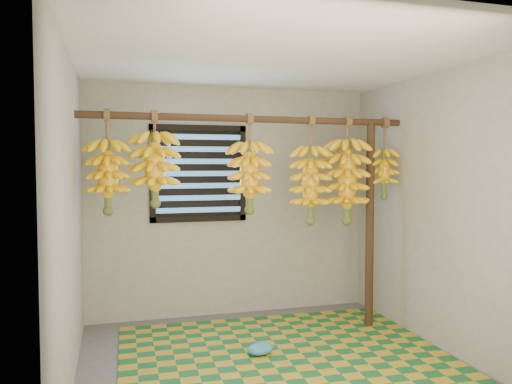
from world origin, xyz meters
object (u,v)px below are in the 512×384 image
object	(u,v)px
plastic_bag	(260,349)
banana_bunch_c	(250,177)
banana_bunch_b	(155,169)
banana_bunch_d	(311,185)
banana_bunch_a	(108,177)
banana_bunch_f	(384,173)
woven_mat	(284,355)
banana_bunch_e	(347,181)
support_post	(370,225)

from	to	relation	value
plastic_bag	banana_bunch_c	distance (m)	1.48
banana_bunch_b	banana_bunch_d	distance (m)	1.44
plastic_bag	banana_bunch_a	distance (m)	1.92
banana_bunch_d	plastic_bag	bearing A→B (deg)	-144.78
banana_bunch_d	banana_bunch_f	size ratio (longest dim) A/B	1.27
woven_mat	banana_bunch_a	distance (m)	2.09
banana_bunch_e	woven_mat	bearing A→B (deg)	-148.29
woven_mat	banana_bunch_f	bearing A→B (deg)	22.49
banana_bunch_a	banana_bunch_e	world-z (taller)	same
banana_bunch_d	banana_bunch_b	bearing A→B (deg)	180.00
banana_bunch_c	banana_bunch_d	world-z (taller)	same
plastic_bag	banana_bunch_e	distance (m)	1.75
banana_bunch_e	banana_bunch_f	distance (m)	0.40
support_post	banana_bunch_f	size ratio (longest dim) A/B	2.51
woven_mat	plastic_bag	xyz separation A→B (m)	(-0.19, 0.06, 0.05)
banana_bunch_b	banana_bunch_f	xyz separation A→B (m)	(2.21, 0.00, -0.05)
woven_mat	banana_bunch_f	world-z (taller)	banana_bunch_f
banana_bunch_e	banana_bunch_f	bearing A→B (deg)	-0.00
banana_bunch_a	banana_bunch_f	size ratio (longest dim) A/B	1.09
woven_mat	banana_bunch_f	distance (m)	1.99
banana_bunch_c	plastic_bag	bearing A→B (deg)	-93.67
support_post	woven_mat	distance (m)	1.53
support_post	banana_bunch_a	size ratio (longest dim) A/B	2.30
banana_bunch_b	banana_bunch_f	size ratio (longest dim) A/B	1.02
support_post	banana_bunch_f	world-z (taller)	banana_bunch_f
banana_bunch_d	banana_bunch_e	world-z (taller)	same
woven_mat	banana_bunch_d	distance (m)	1.55
banana_bunch_a	banana_bunch_d	size ratio (longest dim) A/B	0.86
banana_bunch_a	woven_mat	bearing A→B (deg)	-19.74
banana_bunch_e	banana_bunch_c	bearing A→B (deg)	-180.00
woven_mat	banana_bunch_e	xyz separation A→B (m)	(0.81, 0.50, 1.43)
support_post	banana_bunch_e	bearing A→B (deg)	180.00
banana_bunch_e	banana_bunch_b	bearing A→B (deg)	-180.00
support_post	banana_bunch_c	size ratio (longest dim) A/B	2.24
banana_bunch_a	banana_bunch_d	world-z (taller)	same
woven_mat	banana_bunch_d	xyz separation A→B (m)	(0.43, 0.50, 1.40)
support_post	banana_bunch_c	distance (m)	1.31
woven_mat	banana_bunch_f	size ratio (longest dim) A/B	3.36
plastic_bag	banana_bunch_b	xyz separation A→B (m)	(-0.81, 0.44, 1.49)
plastic_bag	banana_bunch_f	size ratio (longest dim) A/B	0.30
banana_bunch_b	banana_bunch_c	bearing A→B (deg)	0.00
banana_bunch_b	banana_bunch_d	world-z (taller)	same
support_post	banana_bunch_f	distance (m)	0.53
support_post	woven_mat	world-z (taller)	support_post
banana_bunch_c	woven_mat	bearing A→B (deg)	-71.99
banana_bunch_b	banana_bunch_d	bearing A→B (deg)	0.00
woven_mat	banana_bunch_c	xyz separation A→B (m)	(-0.16, 0.50, 1.47)
banana_bunch_a	banana_bunch_c	world-z (taller)	same
support_post	woven_mat	size ratio (longest dim) A/B	0.75
banana_bunch_f	banana_bunch_a	bearing A→B (deg)	180.00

